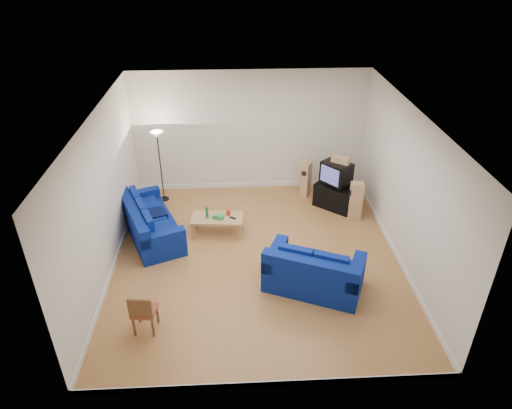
{
  "coord_description": "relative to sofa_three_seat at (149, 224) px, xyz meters",
  "views": [
    {
      "loc": [
        -0.44,
        -7.83,
        5.96
      ],
      "look_at": [
        0.0,
        0.4,
        1.1
      ],
      "focal_mm": 32.0,
      "sensor_mm": 36.0,
      "label": 1
    }
  ],
  "objects": [
    {
      "name": "floor_lamp",
      "position": [
        0.12,
        1.68,
        1.24
      ],
      "size": [
        0.32,
        0.32,
        1.89
      ],
      "color": "black",
      "rests_on": "ground"
    },
    {
      "name": "tissue_box",
      "position": [
        1.58,
        -0.02,
        0.15
      ],
      "size": [
        0.26,
        0.2,
        0.09
      ],
      "primitive_type": "cube",
      "rotation": [
        0.0,
        0.0,
        -0.35
      ],
      "color": "green",
      "rests_on": "coffee_table"
    },
    {
      "name": "coffee_table",
      "position": [
        1.56,
        0.04,
        0.05
      ],
      "size": [
        1.22,
        0.68,
        0.43
      ],
      "rotation": [
        0.0,
        0.0,
        -0.08
      ],
      "color": "tan",
      "rests_on": "ground"
    },
    {
      "name": "television",
      "position": [
        4.46,
        1.05,
        0.66
      ],
      "size": [
        0.81,
        0.84,
        0.52
      ],
      "rotation": [
        0.0,
        0.0,
        -0.89
      ],
      "color": "black",
      "rests_on": "av_receiver"
    },
    {
      "name": "red_canister",
      "position": [
        1.81,
        0.13,
        0.18
      ],
      "size": [
        0.13,
        0.13,
        0.14
      ],
      "primitive_type": "cylinder",
      "rotation": [
        0.0,
        0.0,
        -0.4
      ],
      "color": "red",
      "rests_on": "coffee_table"
    },
    {
      "name": "bottle",
      "position": [
        1.33,
        0.04,
        0.25
      ],
      "size": [
        0.07,
        0.07,
        0.28
      ],
      "primitive_type": "cylinder",
      "rotation": [
        0.0,
        0.0,
        -0.04
      ],
      "color": "#197233",
      "rests_on": "coffee_table"
    },
    {
      "name": "sofa_loveseat",
      "position": [
        3.44,
        -2.0,
        0.03
      ],
      "size": [
        2.08,
        1.66,
        0.91
      ],
      "rotation": [
        0.0,
        0.0,
        -0.41
      ],
      "color": "#000F59",
      "rests_on": "ground"
    },
    {
      "name": "dining_chair",
      "position": [
        0.36,
        -2.97,
        0.15
      ],
      "size": [
        0.44,
        0.44,
        0.84
      ],
      "rotation": [
        0.0,
        0.0,
        -0.1
      ],
      "color": "brown",
      "rests_on": "ground"
    },
    {
      "name": "av_receiver",
      "position": [
        4.55,
        1.05,
        0.35
      ],
      "size": [
        0.6,
        0.61,
        0.11
      ],
      "primitive_type": "cube",
      "rotation": [
        0.0,
        0.0,
        -0.9
      ],
      "color": "black",
      "rests_on": "tv_stand"
    },
    {
      "name": "room",
      "position": [
        2.41,
        -0.98,
        1.22
      ],
      "size": [
        6.01,
        6.51,
        3.21
      ],
      "color": "#925A2D",
      "rests_on": "ground"
    },
    {
      "name": "centre_speaker",
      "position": [
        4.54,
        1.06,
        1.0
      ],
      "size": [
        0.46,
        0.41,
        0.15
      ],
      "primitive_type": "cube",
      "rotation": [
        0.0,
        0.0,
        -0.66
      ],
      "color": "tan",
      "rests_on": "television"
    },
    {
      "name": "speaker_right",
      "position": [
        4.86,
        0.49,
        0.17
      ],
      "size": [
        0.31,
        0.23,
        0.98
      ],
      "rotation": [
        0.0,
        0.0,
        -1.58
      ],
      "color": "tan",
      "rests_on": "ground"
    },
    {
      "name": "sofa_three_seat",
      "position": [
        0.0,
        0.0,
        0.0
      ],
      "size": [
        1.74,
        2.42,
        0.86
      ],
      "rotation": [
        0.0,
        0.0,
        -1.17
      ],
      "color": "#000F59",
      "rests_on": "ground"
    },
    {
      "name": "speaker_left",
      "position": [
        3.84,
        1.72,
        0.16
      ],
      "size": [
        0.33,
        0.35,
        0.95
      ],
      "rotation": [
        0.0,
        0.0,
        -0.56
      ],
      "color": "tan",
      "rests_on": "ground"
    },
    {
      "name": "remote",
      "position": [
        1.91,
        -0.02,
        0.12
      ],
      "size": [
        0.15,
        0.11,
        0.02
      ],
      "primitive_type": "cube",
      "rotation": [
        0.0,
        0.0,
        -0.51
      ],
      "color": "black",
      "rests_on": "coffee_table"
    },
    {
      "name": "tv_stand",
      "position": [
        4.5,
        1.06,
        -0.01
      ],
      "size": [
        1.12,
        1.07,
        0.61
      ],
      "primitive_type": "cube",
      "rotation": [
        0.0,
        0.0,
        -0.7
      ],
      "color": "black",
      "rests_on": "ground"
    }
  ]
}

